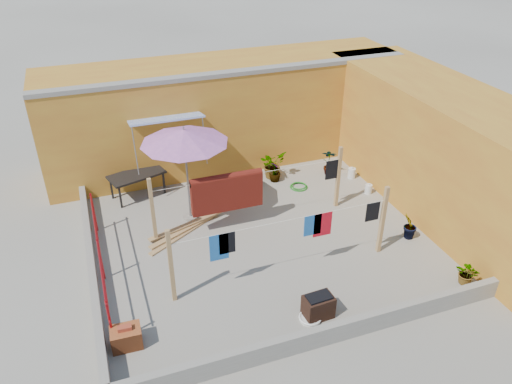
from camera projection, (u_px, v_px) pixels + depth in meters
ground at (261, 239)px, 12.53m from camera, size 80.00×80.00×0.00m
wall_back at (225, 111)px, 15.65m from camera, size 11.00×3.27×3.21m
wall_right at (445, 151)px, 13.22m from camera, size 2.40×9.00×3.20m
parapet_front at (327, 334)px, 9.52m from camera, size 8.30×0.16×0.44m
parapet_left at (92, 268)px, 11.23m from camera, size 0.16×7.30×0.44m
red_railing at (100, 253)px, 10.88m from camera, size 0.05×4.20×1.10m
clothesline_rig at (235, 197)px, 12.31m from camera, size 5.09×2.35×1.80m
patio_umbrella at (184, 137)px, 12.16m from camera, size 2.79×2.79×2.64m
outdoor_table at (137, 176)px, 14.04m from camera, size 1.68×1.18×0.71m
brick_stack at (126, 337)px, 9.46m from camera, size 0.59×0.44×0.50m
lumber_pile at (184, 230)px, 12.76m from camera, size 2.13×1.29×0.14m
brazier at (318, 306)px, 10.11m from camera, size 0.62×0.43×0.54m
white_basin at (310, 318)px, 10.14m from camera, size 0.47×0.47×0.08m
water_jug_a at (368, 189)px, 14.41m from camera, size 0.20×0.20×0.32m
water_jug_b at (352, 173)px, 15.19m from camera, size 0.23×0.23×0.36m
green_hose at (299, 186)px, 14.74m from camera, size 0.53×0.53×0.08m
plant_back_a at (272, 164)px, 15.11m from camera, size 0.97×0.91×0.85m
plant_back_b at (275, 171)px, 14.95m from camera, size 0.45×0.45×0.64m
plant_right_a at (329, 162)px, 15.26m from camera, size 0.54×0.50×0.85m
plant_right_b at (410, 226)px, 12.38m from camera, size 0.52×0.51×0.73m
plant_right_c at (468, 273)px, 10.97m from camera, size 0.64×0.66×0.55m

